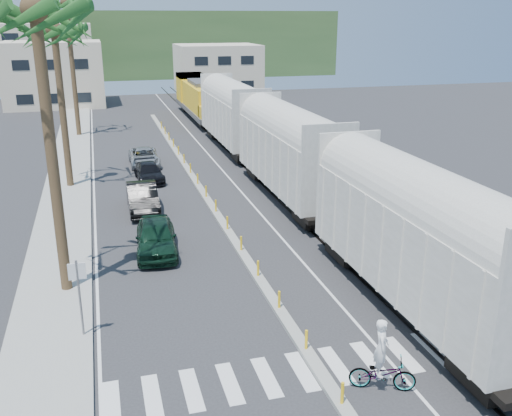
% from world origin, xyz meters
% --- Properties ---
extents(ground, '(140.00, 140.00, 0.00)m').
position_xyz_m(ground, '(0.00, 0.00, 0.00)').
color(ground, '#28282B').
rests_on(ground, ground).
extents(sidewalk, '(3.00, 90.00, 0.15)m').
position_xyz_m(sidewalk, '(-8.50, 25.00, 0.07)').
color(sidewalk, gray).
rests_on(sidewalk, ground).
extents(rails, '(1.56, 100.00, 0.06)m').
position_xyz_m(rails, '(5.00, 28.00, 0.03)').
color(rails, black).
rests_on(rails, ground).
extents(median, '(0.45, 60.00, 0.85)m').
position_xyz_m(median, '(0.00, 19.96, 0.09)').
color(median, gray).
rests_on(median, ground).
extents(crosswalk, '(14.00, 2.20, 0.01)m').
position_xyz_m(crosswalk, '(0.00, -2.00, 0.01)').
color(crosswalk, silver).
rests_on(crosswalk, ground).
extents(lane_markings, '(9.42, 90.00, 0.01)m').
position_xyz_m(lane_markings, '(-2.15, 25.00, 0.00)').
color(lane_markings, silver).
rests_on(lane_markings, ground).
extents(freight_train, '(3.00, 60.94, 5.85)m').
position_xyz_m(freight_train, '(5.00, 21.45, 2.91)').
color(freight_train, '#B5B2A6').
rests_on(freight_train, ground).
extents(palm_trees, '(3.50, 37.20, 13.75)m').
position_xyz_m(palm_trees, '(-8.10, 22.70, 10.81)').
color(palm_trees, brown).
rests_on(palm_trees, ground).
extents(street_sign, '(0.60, 0.08, 3.00)m').
position_xyz_m(street_sign, '(-7.30, 2.00, 1.97)').
color(street_sign, slate).
rests_on(street_sign, ground).
extents(buildings, '(38.00, 27.00, 10.00)m').
position_xyz_m(buildings, '(-6.41, 71.66, 4.36)').
color(buildings, beige).
rests_on(buildings, ground).
extents(hillside, '(80.00, 20.00, 12.00)m').
position_xyz_m(hillside, '(0.00, 100.00, 6.00)').
color(hillside, '#385628').
rests_on(hillside, ground).
extents(car_lead, '(2.64, 5.03, 1.61)m').
position_xyz_m(car_lead, '(-3.94, 9.15, 0.81)').
color(car_lead, black).
rests_on(car_lead, ground).
extents(car_second, '(1.77, 4.89, 1.60)m').
position_xyz_m(car_second, '(-4.02, 15.73, 0.80)').
color(car_second, black).
rests_on(car_second, ground).
extents(car_third, '(2.22, 4.45, 1.23)m').
position_xyz_m(car_third, '(-3.03, 22.16, 0.62)').
color(car_third, black).
rests_on(car_third, ground).
extents(car_rear, '(2.17, 4.70, 1.31)m').
position_xyz_m(car_rear, '(-2.97, 26.75, 0.65)').
color(car_rear, '#9DA0A2').
rests_on(car_rear, ground).
extents(cyclist, '(2.19, 2.54, 2.40)m').
position_xyz_m(cyclist, '(1.51, -3.51, 0.75)').
color(cyclist, '#9EA0A5').
rests_on(cyclist, ground).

